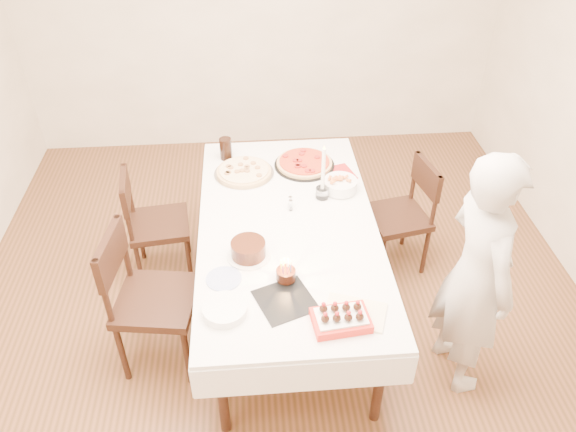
{
  "coord_description": "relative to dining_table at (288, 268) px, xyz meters",
  "views": [
    {
      "loc": [
        -0.16,
        -2.7,
        3.0
      ],
      "look_at": [
        0.06,
        0.1,
        0.82
      ],
      "focal_mm": 35.0,
      "sensor_mm": 36.0,
      "label": 1
    }
  ],
  "objects": [
    {
      "name": "floor",
      "position": [
        -0.06,
        -0.1,
        -0.38
      ],
      "size": [
        5.0,
        5.0,
        0.0
      ],
      "primitive_type": "plane",
      "color": "#4F341B",
      "rests_on": "ground"
    },
    {
      "name": "wall_back",
      "position": [
        -0.06,
        2.4,
        0.98
      ],
      "size": [
        4.5,
        0.04,
        2.7
      ],
      "primitive_type": "cube",
      "color": "#EEE1C8",
      "rests_on": "floor"
    },
    {
      "name": "dining_table",
      "position": [
        0.0,
        0.0,
        0.0
      ],
      "size": [
        1.41,
        2.27,
        0.75
      ],
      "primitive_type": "cube",
      "rotation": [
        0.0,
        0.0,
        0.13
      ],
      "color": "white",
      "rests_on": "floor"
    },
    {
      "name": "chair_right_savory",
      "position": [
        0.85,
        0.41,
        0.07
      ],
      "size": [
        0.53,
        0.53,
        0.89
      ],
      "primitive_type": null,
      "rotation": [
        0.0,
        0.0,
        0.2
      ],
      "color": "black",
      "rests_on": "floor"
    },
    {
      "name": "chair_left_savory",
      "position": [
        -0.91,
        0.46,
        0.07
      ],
      "size": [
        0.51,
        0.51,
        0.89
      ],
      "primitive_type": null,
      "rotation": [
        0.0,
        0.0,
        3.26
      ],
      "color": "black",
      "rests_on": "floor"
    },
    {
      "name": "chair_left_dessert",
      "position": [
        -0.83,
        -0.36,
        0.13
      ],
      "size": [
        0.58,
        0.58,
        1.0
      ],
      "primitive_type": null,
      "rotation": [
        0.0,
        0.0,
        3.0
      ],
      "color": "black",
      "rests_on": "floor"
    },
    {
      "name": "person",
      "position": [
        1.01,
        -0.61,
        0.43
      ],
      "size": [
        0.48,
        0.65,
        1.61
      ],
      "primitive_type": "imported",
      "rotation": [
        0.0,
        0.0,
        1.75
      ],
      "color": "beige",
      "rests_on": "floor"
    },
    {
      "name": "pizza_white",
      "position": [
        -0.27,
        0.61,
        0.4
      ],
      "size": [
        0.44,
        0.44,
        0.04
      ],
      "primitive_type": "cylinder",
      "rotation": [
        0.0,
        0.0,
        0.01
      ],
      "color": "beige",
      "rests_on": "dining_table"
    },
    {
      "name": "pizza_pepperoni",
      "position": [
        0.18,
        0.69,
        0.4
      ],
      "size": [
        0.53,
        0.53,
        0.04
      ],
      "primitive_type": "cylinder",
      "rotation": [
        0.0,
        0.0,
        -0.21
      ],
      "color": "red",
      "rests_on": "dining_table"
    },
    {
      "name": "red_placemat",
      "position": [
        0.41,
        0.56,
        0.38
      ],
      "size": [
        0.27,
        0.27,
        0.01
      ],
      "primitive_type": "cube",
      "rotation": [
        0.0,
        0.0,
        0.3
      ],
      "color": "#B21E1E",
      "rests_on": "dining_table"
    },
    {
      "name": "pasta_bowl",
      "position": [
        0.39,
        0.36,
        0.42
      ],
      "size": [
        0.24,
        0.24,
        0.08
      ],
      "primitive_type": "cylinder",
      "rotation": [
        0.0,
        0.0,
        0.02
      ],
      "color": "white",
      "rests_on": "dining_table"
    },
    {
      "name": "taper_candle",
      "position": [
        0.26,
        0.28,
        0.58
      ],
      "size": [
        0.11,
        0.11,
        0.41
      ],
      "primitive_type": "cylinder",
      "rotation": [
        0.0,
        0.0,
        -0.3
      ],
      "color": "white",
      "rests_on": "dining_table"
    },
    {
      "name": "shaker_pair",
      "position": [
        0.03,
        0.16,
        0.42
      ],
      "size": [
        0.08,
        0.08,
        0.08
      ],
      "primitive_type": null,
      "rotation": [
        0.0,
        0.0,
        -0.21
      ],
      "color": "white",
      "rests_on": "dining_table"
    },
    {
      "name": "cola_glass",
      "position": [
        -0.4,
        0.84,
        0.46
      ],
      "size": [
        0.12,
        0.12,
        0.17
      ],
      "primitive_type": "cylinder",
      "rotation": [
        0.0,
        0.0,
        -0.36
      ],
      "color": "black",
      "rests_on": "dining_table"
    },
    {
      "name": "layer_cake",
      "position": [
        -0.26,
        -0.28,
        0.43
      ],
      "size": [
        0.29,
        0.29,
        0.11
      ],
      "primitive_type": "cylinder",
      "rotation": [
        0.0,
        0.0,
        -0.11
      ],
      "color": "#37190D",
      "rests_on": "dining_table"
    },
    {
      "name": "cake_board",
      "position": [
        -0.07,
        -0.66,
        0.38
      ],
      "size": [
        0.38,
        0.38,
        0.01
      ],
      "primitive_type": "cube",
      "rotation": [
        0.0,
        0.0,
        0.37
      ],
      "color": "black",
      "rests_on": "dining_table"
    },
    {
      "name": "birthday_cake",
      "position": [
        -0.05,
        -0.5,
        0.45
      ],
      "size": [
        0.11,
        0.11,
        0.13
      ],
      "primitive_type": "cylinder",
      "rotation": [
        0.0,
        0.0,
        -0.02
      ],
      "color": "#39180F",
      "rests_on": "dining_table"
    },
    {
      "name": "strawberry_box",
      "position": [
        0.21,
        -0.85,
        0.41
      ],
      "size": [
        0.32,
        0.23,
        0.07
      ],
      "primitive_type": null,
      "rotation": [
        0.0,
        0.0,
        0.11
      ],
      "color": "red",
      "rests_on": "dining_table"
    },
    {
      "name": "box_lid",
      "position": [
        0.3,
        -0.79,
        0.38
      ],
      "size": [
        0.38,
        0.31,
        0.03
      ],
      "primitive_type": "cube",
      "rotation": [
        0.0,
        0.0,
        -0.35
      ],
      "color": "beige",
      "rests_on": "dining_table"
    },
    {
      "name": "plate_stack",
      "position": [
        -0.4,
        -0.73,
        0.4
      ],
      "size": [
        0.27,
        0.27,
        0.05
      ],
      "primitive_type": "cylinder",
      "rotation": [
        0.0,
        0.0,
        -0.12
      ],
      "color": "white",
      "rests_on": "dining_table"
    },
    {
      "name": "china_plate",
      "position": [
        -0.41,
        -0.47,
        0.38
      ],
      "size": [
        0.22,
        0.22,
        0.01
      ],
      "primitive_type": "cylinder",
      "rotation": [
        0.0,
        0.0,
        -0.1
      ],
      "color": "white",
      "rests_on": "dining_table"
    }
  ]
}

